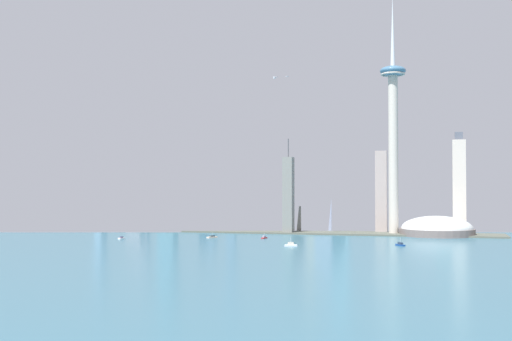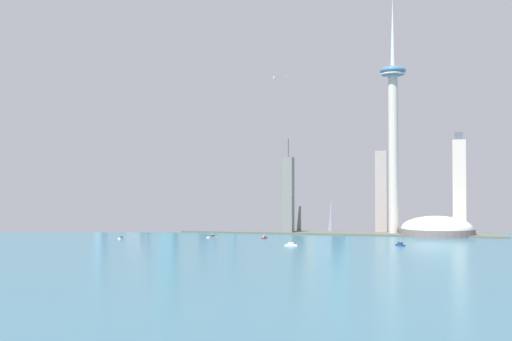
{
  "view_description": "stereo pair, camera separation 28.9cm",
  "coord_description": "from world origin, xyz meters",
  "px_view_note": "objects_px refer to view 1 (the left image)",
  "views": [
    {
      "loc": [
        248.33,
        -539.82,
        70.32
      ],
      "look_at": [
        -6.37,
        414.35,
        95.58
      ],
      "focal_mm": 45.35,
      "sensor_mm": 36.0,
      "label": 1
    },
    {
      "loc": [
        248.61,
        -539.75,
        70.32
      ],
      "look_at": [
        -6.37,
        414.35,
        95.58
      ],
      "focal_mm": 45.35,
      "sensor_mm": 36.0,
      "label": 2
    }
  ],
  "objects_px": {
    "boat_2": "(121,238)",
    "boat_4": "(264,237)",
    "skyscraper_8": "(168,185)",
    "boat_0": "(212,237)",
    "skyscraper_2": "(341,179)",
    "boat_3": "(400,245)",
    "skyscraper_0": "(101,197)",
    "skyscraper_4": "(312,178)",
    "observation_tower": "(393,118)",
    "skyscraper_10": "(135,216)",
    "skyscraper_5": "(288,195)",
    "skyscraper_12": "(144,200)",
    "boat_1": "(291,245)",
    "skyscraper_6": "(459,185)",
    "skyscraper_3": "(208,214)",
    "skyscraper_7": "(295,218)",
    "airplane": "(280,79)",
    "skyscraper_9": "(381,192)",
    "skyscraper_11": "(444,211)",
    "stadium_dome": "(437,229)",
    "skyscraper_1": "(232,177)",
    "skyscraper_13": "(324,203)"
  },
  "relations": [
    {
      "from": "boat_2",
      "to": "boat_4",
      "type": "distance_m",
      "value": 193.68
    },
    {
      "from": "skyscraper_8",
      "to": "boat_0",
      "type": "height_order",
      "value": "skyscraper_8"
    },
    {
      "from": "skyscraper_2",
      "to": "boat_3",
      "type": "distance_m",
      "value": 290.69
    },
    {
      "from": "skyscraper_0",
      "to": "skyscraper_4",
      "type": "height_order",
      "value": "skyscraper_4"
    },
    {
      "from": "observation_tower",
      "to": "boat_0",
      "type": "distance_m",
      "value": 319.89
    },
    {
      "from": "skyscraper_10",
      "to": "boat_4",
      "type": "xyz_separation_m",
      "value": [
        265.41,
        -154.17,
        -20.15
      ]
    },
    {
      "from": "skyscraper_5",
      "to": "boat_2",
      "type": "height_order",
      "value": "skyscraper_5"
    },
    {
      "from": "skyscraper_12",
      "to": "boat_1",
      "type": "relative_size",
      "value": 6.94
    },
    {
      "from": "skyscraper_2",
      "to": "boat_1",
      "type": "xyz_separation_m",
      "value": [
        -20.63,
        -297.69,
        -81.07
      ]
    },
    {
      "from": "skyscraper_12",
      "to": "boat_2",
      "type": "height_order",
      "value": "skyscraper_12"
    },
    {
      "from": "skyscraper_12",
      "to": "boat_1",
      "type": "distance_m",
      "value": 469.27
    },
    {
      "from": "skyscraper_6",
      "to": "boat_2",
      "type": "xyz_separation_m",
      "value": [
        -447.16,
        -216.68,
        -71.7
      ]
    },
    {
      "from": "skyscraper_10",
      "to": "boat_2",
      "type": "height_order",
      "value": "skyscraper_10"
    },
    {
      "from": "skyscraper_3",
      "to": "skyscraper_10",
      "type": "bearing_deg",
      "value": -158.17
    },
    {
      "from": "boat_3",
      "to": "skyscraper_7",
      "type": "bearing_deg",
      "value": 3.2
    },
    {
      "from": "skyscraper_6",
      "to": "skyscraper_8",
      "type": "bearing_deg",
      "value": -174.78
    },
    {
      "from": "airplane",
      "to": "skyscraper_0",
      "type": "bearing_deg",
      "value": 123.23
    },
    {
      "from": "observation_tower",
      "to": "boat_1",
      "type": "xyz_separation_m",
      "value": [
        -108.53,
        -221.18,
        -170.7
      ]
    },
    {
      "from": "skyscraper_4",
      "to": "boat_0",
      "type": "distance_m",
      "value": 262.58
    },
    {
      "from": "skyscraper_3",
      "to": "skyscraper_12",
      "type": "relative_size",
      "value": 0.5
    },
    {
      "from": "skyscraper_2",
      "to": "skyscraper_10",
      "type": "bearing_deg",
      "value": -173.51
    },
    {
      "from": "skyscraper_6",
      "to": "skyscraper_7",
      "type": "distance_m",
      "value": 253.21
    },
    {
      "from": "skyscraper_12",
      "to": "boat_0",
      "type": "distance_m",
      "value": 309.18
    },
    {
      "from": "skyscraper_4",
      "to": "skyscraper_6",
      "type": "distance_m",
      "value": 242.95
    },
    {
      "from": "skyscraper_4",
      "to": "skyscraper_9",
      "type": "xyz_separation_m",
      "value": [
        120.38,
        -76.25,
        -22.15
      ]
    },
    {
      "from": "skyscraper_12",
      "to": "skyscraper_7",
      "type": "bearing_deg",
      "value": -14.75
    },
    {
      "from": "skyscraper_0",
      "to": "skyscraper_3",
      "type": "xyz_separation_m",
      "value": [
        154.47,
        93.41,
        -29.73
      ]
    },
    {
      "from": "observation_tower",
      "to": "skyscraper_10",
      "type": "height_order",
      "value": "observation_tower"
    },
    {
      "from": "skyscraper_11",
      "to": "boat_3",
      "type": "relative_size",
      "value": 4.6
    },
    {
      "from": "skyscraper_6",
      "to": "stadium_dome",
      "type": "bearing_deg",
      "value": -126.66
    },
    {
      "from": "skyscraper_0",
      "to": "skyscraper_11",
      "type": "xyz_separation_m",
      "value": [
        545.82,
        114.3,
        -22.21
      ]
    },
    {
      "from": "stadium_dome",
      "to": "boat_1",
      "type": "relative_size",
      "value": 7.07
    },
    {
      "from": "skyscraper_2",
      "to": "airplane",
      "type": "xyz_separation_m",
      "value": [
        -84.94,
        -68.24,
        157.42
      ]
    },
    {
      "from": "skyscraper_9",
      "to": "boat_1",
      "type": "height_order",
      "value": "skyscraper_9"
    },
    {
      "from": "skyscraper_1",
      "to": "skyscraper_3",
      "type": "relative_size",
      "value": 3.27
    },
    {
      "from": "skyscraper_1",
      "to": "skyscraper_0",
      "type": "bearing_deg",
      "value": -156.98
    },
    {
      "from": "skyscraper_7",
      "to": "skyscraper_0",
      "type": "bearing_deg",
      "value": -174.1
    },
    {
      "from": "skyscraper_0",
      "to": "skyscraper_4",
      "type": "bearing_deg",
      "value": 18.88
    },
    {
      "from": "skyscraper_9",
      "to": "boat_0",
      "type": "relative_size",
      "value": 7.63
    },
    {
      "from": "stadium_dome",
      "to": "skyscraper_9",
      "type": "xyz_separation_m",
      "value": [
        -80.99,
        29.97,
        53.82
      ]
    },
    {
      "from": "skyscraper_8",
      "to": "skyscraper_9",
      "type": "height_order",
      "value": "skyscraper_8"
    },
    {
      "from": "skyscraper_11",
      "to": "skyscraper_13",
      "type": "bearing_deg",
      "value": -159.06
    },
    {
      "from": "skyscraper_12",
      "to": "skyscraper_13",
      "type": "height_order",
      "value": "skyscraper_12"
    },
    {
      "from": "skyscraper_0",
      "to": "skyscraper_7",
      "type": "relative_size",
      "value": 2.77
    },
    {
      "from": "skyscraper_10",
      "to": "boat_0",
      "type": "distance_m",
      "value": 252.6
    },
    {
      "from": "skyscraper_13",
      "to": "stadium_dome",
      "type": "bearing_deg",
      "value": -12.31
    },
    {
      "from": "skyscraper_8",
      "to": "skyscraper_5",
      "type": "bearing_deg",
      "value": -5.83
    },
    {
      "from": "skyscraper_2",
      "to": "skyscraper_11",
      "type": "xyz_separation_m",
      "value": [
        161.23,
        27.68,
        -50.9
      ]
    },
    {
      "from": "skyscraper_3",
      "to": "airplane",
      "type": "distance_m",
      "value": 270.73
    },
    {
      "from": "skyscraper_11",
      "to": "skyscraper_12",
      "type": "relative_size",
      "value": 0.65
    }
  ]
}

